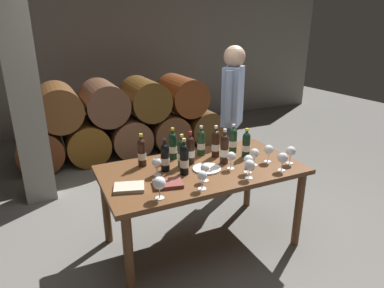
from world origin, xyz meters
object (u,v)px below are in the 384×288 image
(wine_glass_5, at_px, (291,152))
(wine_glass_9, at_px, (202,176))
(wine_glass_8, at_px, (159,183))
(dining_table, at_px, (202,177))
(wine_glass_2, at_px, (205,169))
(wine_bottle_2, at_px, (165,157))
(wine_bottle_0, at_px, (142,152))
(leather_ledger, at_px, (129,187))
(wine_glass_7, at_px, (255,154))
(wine_bottle_8, at_px, (184,159))
(wine_glass_10, at_px, (248,160))
(wine_glass_3, at_px, (249,165))
(wine_bottle_3, at_px, (224,149))
(sommelier_presenting, at_px, (232,108))
(wine_bottle_1, at_px, (216,144))
(wine_bottle_10, at_px, (201,142))
(wine_bottle_7, at_px, (233,140))
(tasting_notebook, at_px, (168,184))
(wine_glass_6, at_px, (231,157))
(wine_bottle_4, at_px, (246,144))
(wine_glass_1, at_px, (269,150))
(wine_bottle_9, at_px, (190,150))
(wine_glass_4, at_px, (283,158))
(serving_plate, at_px, (207,169))
(wine_bottle_5, at_px, (173,146))
(wine_glass_0, at_px, (157,163))
(wine_bottle_6, at_px, (182,153))

(wine_glass_5, relative_size, wine_glass_9, 1.08)
(wine_glass_8, bearing_deg, dining_table, 34.29)
(wine_glass_2, relative_size, wine_glass_8, 0.87)
(wine_bottle_2, bearing_deg, dining_table, -13.88)
(dining_table, xyz_separation_m, wine_bottle_0, (-0.45, 0.26, 0.22))
(leather_ledger, bearing_deg, wine_glass_7, 15.80)
(wine_bottle_8, xyz_separation_m, wine_glass_10, (0.49, -0.20, -0.02))
(wine_glass_3, relative_size, wine_glass_5, 0.99)
(wine_bottle_3, bearing_deg, wine_glass_5, -26.09)
(wine_bottle_3, xyz_separation_m, leather_ledger, (-0.89, -0.13, -0.12))
(wine_glass_3, distance_m, wine_glass_8, 0.75)
(sommelier_presenting, bearing_deg, wine_glass_10, -114.79)
(wine_bottle_1, height_order, wine_bottle_10, wine_bottle_1)
(wine_bottle_8, distance_m, wine_glass_5, 0.95)
(wine_glass_7, bearing_deg, dining_table, 161.34)
(wine_bottle_7, relative_size, tasting_notebook, 1.26)
(wine_bottle_0, height_order, wine_glass_6, wine_bottle_0)
(wine_bottle_4, relative_size, wine_glass_2, 1.90)
(wine_bottle_0, height_order, wine_glass_10, wine_bottle_0)
(wine_glass_1, distance_m, wine_glass_7, 0.16)
(wine_bottle_8, bearing_deg, wine_bottle_9, 52.41)
(wine_glass_10, bearing_deg, wine_glass_6, 123.91)
(wine_glass_10, xyz_separation_m, leather_ledger, (-0.96, 0.13, -0.10))
(wine_glass_4, distance_m, wine_glass_5, 0.19)
(wine_bottle_7, distance_m, wine_glass_1, 0.37)
(tasting_notebook, bearing_deg, wine_bottle_10, 53.91)
(wine_bottle_2, height_order, serving_plate, wine_bottle_2)
(wine_bottle_3, xyz_separation_m, wine_glass_4, (0.36, -0.34, -0.02))
(wine_bottle_0, bearing_deg, wine_bottle_5, 7.01)
(wine_glass_0, distance_m, wine_glass_6, 0.62)
(wine_bottle_10, relative_size, wine_glass_6, 1.86)
(dining_table, xyz_separation_m, wine_glass_7, (0.43, -0.15, 0.20))
(dining_table, bearing_deg, wine_bottle_0, 150.10)
(wine_glass_6, bearing_deg, sommelier_presenting, 57.86)
(wine_bottle_7, height_order, wine_glass_7, wine_bottle_7)
(wine_glass_7, relative_size, sommelier_presenting, 0.09)
(wine_bottle_2, relative_size, wine_glass_8, 1.70)
(leather_ledger, bearing_deg, sommelier_presenting, 48.47)
(wine_bottle_2, distance_m, wine_glass_2, 0.38)
(leather_ledger, bearing_deg, wine_glass_9, -8.13)
(wine_bottle_0, distance_m, wine_bottle_2, 0.23)
(wine_bottle_8, distance_m, wine_glass_1, 0.78)
(wine_bottle_1, relative_size, wine_glass_3, 1.90)
(wine_bottle_4, relative_size, sommelier_presenting, 0.16)
(wine_bottle_8, relative_size, wine_glass_4, 1.94)
(wine_bottle_6, bearing_deg, wine_glass_5, -21.57)
(wine_bottle_3, bearing_deg, wine_bottle_10, 109.36)
(wine_bottle_1, xyz_separation_m, leather_ledger, (-0.89, -0.29, -0.12))
(wine_bottle_0, relative_size, wine_glass_0, 1.92)
(wine_bottle_0, height_order, wine_bottle_6, same)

